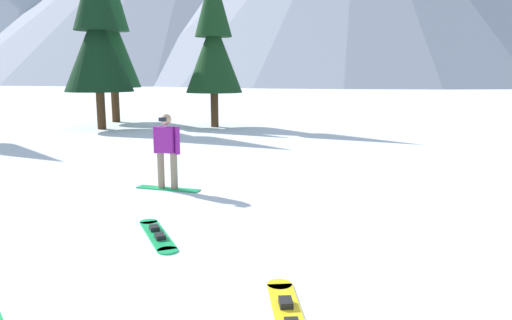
% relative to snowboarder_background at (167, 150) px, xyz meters
% --- Properties ---
extents(snowboarder_background, '(1.47, 0.71, 1.65)m').
position_rel_snowboarder_background_xyz_m(snowboarder_background, '(0.00, 0.00, 0.00)').
color(snowboarder_background, '#19B259').
rests_on(snowboarder_background, ground_plane).
extents(loose_snowboard_near_left, '(0.98, 1.73, 0.09)m').
position_rel_snowboarder_background_xyz_m(loose_snowboard_near_left, '(0.43, -3.07, -0.85)').
color(loose_snowboard_near_left, '#19B259').
rests_on(loose_snowboard_near_left, ground_plane).
extents(loose_snowboard_near_right, '(0.46, 1.88, 0.09)m').
position_rel_snowboarder_background_xyz_m(loose_snowboard_near_right, '(2.34, -5.62, -0.85)').
color(loose_snowboard_near_right, yellow).
rests_on(loose_snowboard_near_right, ground_plane).
extents(pine_tree_broad, '(2.77, 2.77, 8.27)m').
position_rel_snowboarder_background_xyz_m(pine_tree_broad, '(-5.74, 15.28, 3.63)').
color(pine_tree_broad, '#472D19').
rests_on(pine_tree_broad, ground_plane).
extents(pine_tree_leaning, '(3.08, 3.08, 7.79)m').
position_rel_snowboarder_background_xyz_m(pine_tree_leaning, '(-5.37, 11.84, 3.38)').
color(pine_tree_leaning, '#472D19').
rests_on(pine_tree_leaning, ground_plane).
extents(pine_tree_young, '(2.68, 2.68, 7.43)m').
position_rel_snowboarder_background_xyz_m(pine_tree_young, '(-0.23, 12.87, 3.18)').
color(pine_tree_young, '#472D19').
rests_on(pine_tree_young, ground_plane).
extents(peak_north_spur, '(121.32, 121.32, 56.27)m').
position_rel_snowboarder_background_xyz_m(peak_north_spur, '(-79.47, 177.51, 28.53)').
color(peak_north_spur, '#B2B7C6').
rests_on(peak_north_spur, ground_plane).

